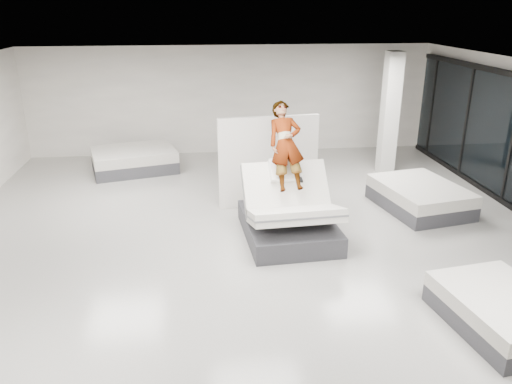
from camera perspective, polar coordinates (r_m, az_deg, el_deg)
room at (r=8.46m, az=0.34°, el=2.08°), size 14.00×14.04×3.20m
hero_bed at (r=9.70m, az=3.76°, el=-2.76°), size 1.81×2.32×1.49m
person at (r=9.67m, az=3.42°, el=3.27°), size 0.75×1.78×1.28m
remote at (r=9.47m, az=5.17°, el=1.42°), size 0.06×0.14×0.08m
divider_panel at (r=11.09m, az=1.46°, el=3.48°), size 2.25×0.33×2.04m
flat_bed_right_far at (r=11.67m, az=18.20°, el=-0.52°), size 1.91×2.32×0.57m
flat_bed_right_near at (r=8.00m, az=26.28°, el=-12.15°), size 1.60×1.98×0.50m
flat_bed_left_far at (r=14.12m, az=-13.75°, el=3.60°), size 2.50×2.11×0.60m
column at (r=13.69m, az=15.02°, el=8.60°), size 0.40×0.40×3.20m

